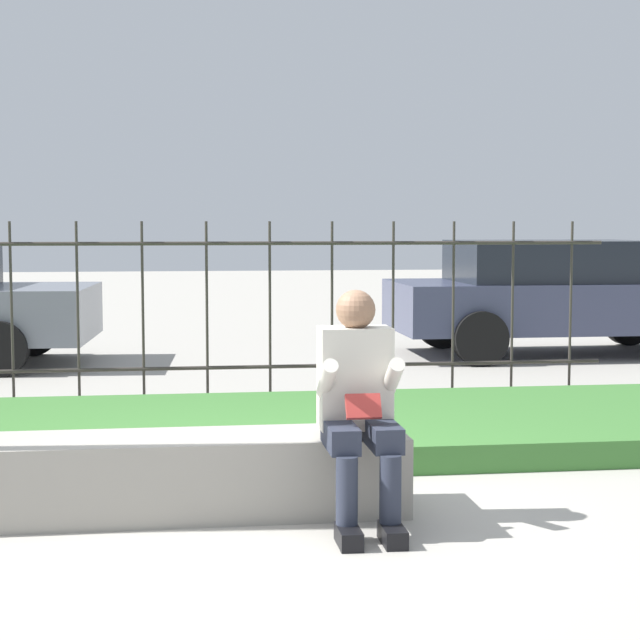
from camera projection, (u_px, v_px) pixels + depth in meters
The scene contains 6 objects.
ground_plane at pixel (228, 513), 5.84m from camera, with size 60.00×60.00×0.00m, color #A8A399.
stone_bench at pixel (156, 481), 5.77m from camera, with size 2.72×0.55×0.43m.
person_seated_reader at pixel (358, 399), 5.57m from camera, with size 0.42×0.73×1.23m.
grass_berm at pixel (215, 431), 7.67m from camera, with size 9.16×2.32×0.19m.
iron_fence at pixel (207, 309), 9.29m from camera, with size 7.16×0.03×1.60m.
car_parked_right at pixel (557, 294), 12.83m from camera, with size 4.04×1.95×1.38m.
Camera 1 is at (-0.28, -5.74, 1.58)m, focal length 60.00 mm.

